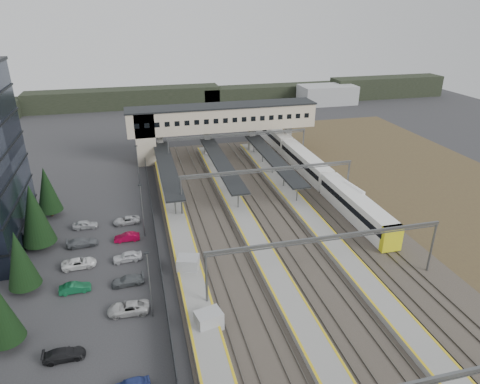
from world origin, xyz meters
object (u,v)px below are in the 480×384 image
object	(u,v)px
footbridge	(210,121)
train	(306,163)
billboard	(354,194)
relay_cabin_near	(209,321)
relay_cabin_far	(188,266)

from	to	relation	value
footbridge	train	bearing A→B (deg)	-42.02
train	billboard	bearing A→B (deg)	-86.08
footbridge	billboard	xyz separation A→B (m)	(17.48, -31.95, -5.05)
footbridge	train	size ratio (longest dim) A/B	0.66
footbridge	train	distance (m)	22.70
relay_cabin_near	footbridge	xyz separation A→B (m)	(10.17, 53.54, 6.83)
relay_cabin_near	footbridge	size ratio (longest dim) A/B	0.07
relay_cabin_near	footbridge	distance (m)	54.92
relay_cabin_near	relay_cabin_far	world-z (taller)	relay_cabin_far
relay_cabin_near	billboard	bearing A→B (deg)	37.99
relay_cabin_near	billboard	xyz separation A→B (m)	(27.64, 21.59, 1.78)
relay_cabin_near	footbridge	bearing A→B (deg)	79.25
relay_cabin_far	footbridge	bearing A→B (deg)	75.89
train	relay_cabin_far	bearing A→B (deg)	-133.69
relay_cabin_far	train	xyz separation A→B (m)	(27.12, 28.39, 0.91)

